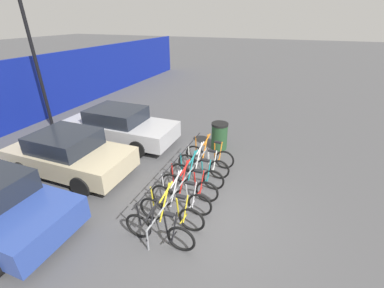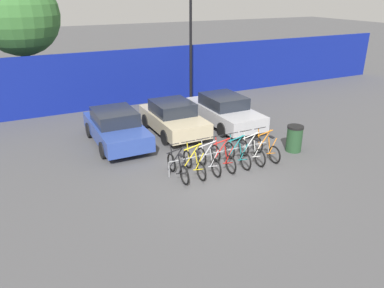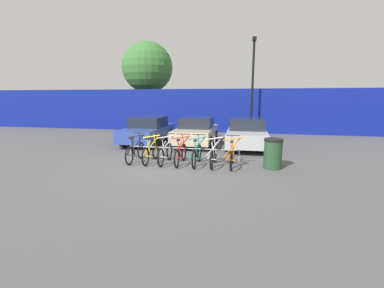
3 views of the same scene
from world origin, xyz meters
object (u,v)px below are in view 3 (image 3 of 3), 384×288
Objects in this scene: tree_behind_hoarding at (147,68)px; bike_rack at (183,150)px; bicycle_black at (135,152)px; bicycle_white at (214,155)px; car_blue at (148,130)px; car_beige at (196,131)px; bicycle_teal at (197,154)px; lamp_post at (253,82)px; bicycle_silver at (165,153)px; car_silver at (247,133)px; bicycle_red at (180,154)px; bicycle_yellow at (151,152)px; trash_bin at (273,153)px; bicycle_orange at (232,156)px.

bike_rack is at bearing -63.09° from tree_behind_hoarding.
bicycle_black reaches higher than bike_rack.
car_blue is at bearing 139.14° from bicycle_white.
bicycle_black is 0.41× the size of car_blue.
bicycle_white is 0.44× the size of car_beige.
bicycle_teal is at bearing -61.09° from tree_behind_hoarding.
car_beige is 5.56m from lamp_post.
lamp_post is at bearing 69.19° from bicycle_silver.
car_silver is at bearing 0.11° from car_blue.
bike_rack is at bearing -86.87° from car_beige.
bicycle_red is at bearing -108.23° from bike_rack.
bicycle_yellow is at bearing -132.02° from car_silver.
bicycle_yellow is 1.66× the size of trash_bin.
car_silver is at bearing 102.62° from trash_bin.
car_beige is at bearing -52.61° from tree_behind_hoarding.
bicycle_red is 1.00× the size of bicycle_white.
trash_bin is (0.86, -3.86, -0.17)m from car_silver.
car_beige is (0.42, 3.99, 0.31)m from bicycle_silver.
bicycle_orange is at bearing 3.66° from bicycle_white.
bicycle_white is 8.63m from lamp_post.
trash_bin is at bearing -1.88° from bike_rack.
car_blue is (-1.60, 3.89, 0.31)m from bicycle_yellow.
bicycle_silver is 3.82m from trash_bin.
car_blue and car_beige have the same top height.
car_silver is at bearing -41.70° from tree_behind_hoarding.
tree_behind_hoarding is at bearing 127.39° from car_beige.
lamp_post is 8.58m from tree_behind_hoarding.
car_silver is at bearing 47.38° from bicycle_yellow.
car_silver is (2.32, 3.75, 0.20)m from bike_rack.
bicycle_silver is at bearing -178.61° from bicycle_teal.
bicycle_teal is 0.44× the size of car_beige.
lamp_post is (0.80, 7.97, 2.98)m from bicycle_orange.
bicycle_black is 2.97m from bicycle_white.
bicycle_orange is 0.39× the size of car_silver.
bike_rack is at bearing 1.41° from bicycle_black.
bicycle_black is at bearing -75.81° from car_blue.
bicycle_red is 1.00× the size of bicycle_teal.
bike_rack is 0.19m from bicycle_red.
bicycle_black is 1.66× the size of trash_bin.
tree_behind_hoarding reaches higher than bicycle_teal.
car_blue is (-4.60, 3.89, 0.31)m from bicycle_orange.
car_silver is at bearing 54.16° from bicycle_silver.
lamp_post reaches higher than bike_rack.
bicycle_silver is 0.44× the size of car_beige.
bicycle_silver is 0.58m from bicycle_red.
lamp_post is (0.28, 4.07, 2.66)m from car_silver.
bicycle_teal is at bearing -3.29° from bicycle_black.
tree_behind_hoarding reaches higher than bicycle_red.
car_silver is 3.96m from trash_bin.
bike_rack is 4.42m from car_silver.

